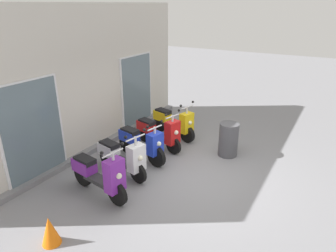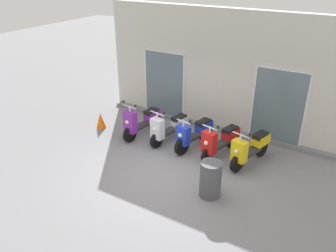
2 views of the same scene
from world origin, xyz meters
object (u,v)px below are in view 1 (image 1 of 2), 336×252
Objects in this scene: scooter_red at (159,132)px; scooter_yellow at (174,122)px; scooter_blue at (141,143)px; scooter_white at (122,156)px; trash_bin at (228,140)px; scooter_purple at (99,174)px; traffic_cone at (50,231)px.

scooter_yellow reaches higher than scooter_red.
scooter_blue is at bearing 178.55° from scooter_red.
scooter_white is at bearing -179.40° from scooter_red.
scooter_yellow reaches higher than trash_bin.
scooter_purple is 1.00× the size of scooter_blue.
scooter_red reaches higher than scooter_blue.
scooter_white reaches higher than scooter_blue.
traffic_cone is at bearing -175.40° from scooter_yellow.
scooter_purple is 1.81× the size of trash_bin.
scooter_purple is at bearing -174.24° from scooter_blue.
scooter_red is at bearing -1.45° from scooter_blue.
traffic_cone is (-2.38, -0.36, -0.21)m from scooter_white.
scooter_white is (0.91, 0.14, -0.03)m from scooter_purple.
trash_bin is (2.18, -1.79, -0.03)m from scooter_white.
traffic_cone is 4.78m from trash_bin.
trash_bin reaches higher than traffic_cone.
scooter_yellow is 1.79× the size of trash_bin.
scooter_white reaches higher than traffic_cone.
scooter_white is 2.42m from traffic_cone.
scooter_blue is (0.83, 0.04, -0.01)m from scooter_white.
scooter_yellow reaches higher than traffic_cone.
scooter_purple is at bearing 151.85° from trash_bin.
scooter_blue is at bearing 2.62° from scooter_white.
scooter_white reaches higher than scooter_yellow.
scooter_purple is at bearing -176.54° from scooter_red.
trash_bin is (-0.33, -1.82, -0.02)m from scooter_yellow.
scooter_purple is 1.75m from scooter_blue.
trash_bin is at bearing -39.42° from scooter_white.
scooter_red is at bearing 5.36° from traffic_cone.
scooter_yellow is at bearing 1.00° from scooter_red.
scooter_yellow is (1.68, -0.01, 0.00)m from scooter_blue.
scooter_white is 2.82m from trash_bin.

